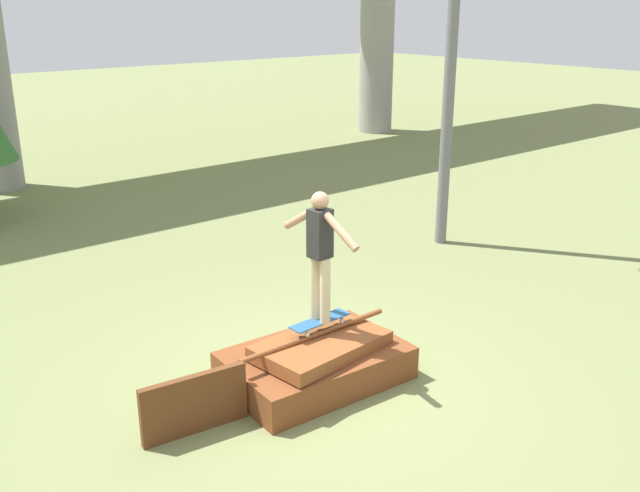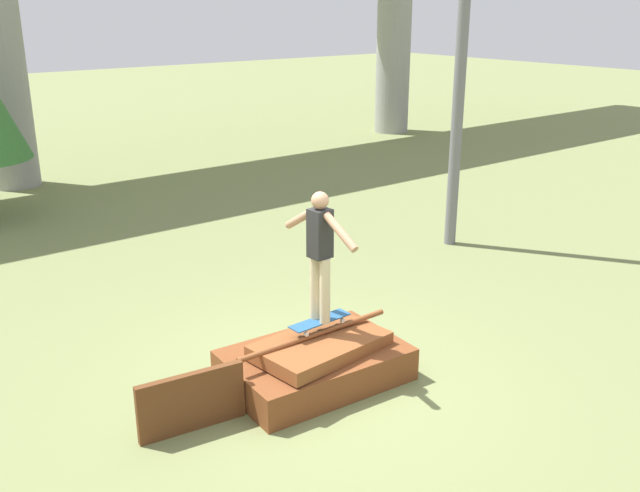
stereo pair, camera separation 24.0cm
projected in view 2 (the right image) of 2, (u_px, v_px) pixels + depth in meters
ground_plane at (315, 380)px, 8.21m from camera, size 80.00×80.00×0.00m
scrap_pile at (316, 362)px, 8.12m from camera, size 2.07×1.43×0.61m
scrap_plank_loose at (191, 402)px, 7.17m from camera, size 1.12×0.23×0.63m
skateboard at (320, 321)px, 8.11m from camera, size 0.78×0.23×0.09m
skater at (320, 248)px, 7.82m from camera, size 0.23×1.18×1.51m
utility_pole at (463, 20)px, 11.60m from camera, size 1.30×0.20×7.42m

